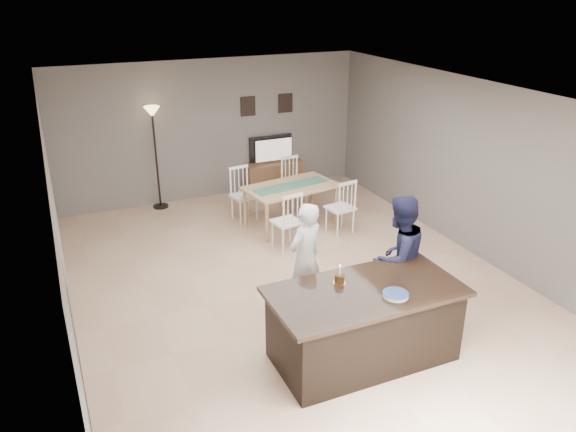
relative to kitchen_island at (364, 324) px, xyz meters
name	(u,v)px	position (x,y,z in m)	size (l,w,h in m)	color
floor	(297,285)	(0.00, 1.80, -0.45)	(8.00, 8.00, 0.00)	tan
room_shell	(298,174)	(0.00, 1.80, 1.22)	(8.00, 8.00, 8.00)	slate
kitchen_island	(364,324)	(0.00, 0.00, 0.00)	(2.15, 1.10, 0.90)	black
tv_console	(274,177)	(1.20, 5.57, -0.15)	(1.20, 0.40, 0.60)	brown
television	(272,149)	(1.20, 5.64, 0.41)	(0.91, 0.12, 0.53)	black
tv_screen_glow	(274,150)	(1.20, 5.56, 0.42)	(0.78, 0.78, 0.00)	orange
picture_frames	(267,105)	(1.15, 5.78, 1.30)	(1.10, 0.02, 0.38)	black
doorway	(79,356)	(-2.99, -0.50, 0.80)	(0.00, 2.10, 2.65)	black
woman	(305,258)	(-0.16, 1.22, 0.29)	(0.55, 0.36, 1.50)	silver
man	(398,258)	(0.85, 0.63, 0.36)	(0.80, 0.62, 1.64)	#1A1B3A
birthday_cake	(340,279)	(-0.20, 0.24, 0.50)	(0.15, 0.15, 0.23)	gold
plate_stack	(396,295)	(0.21, -0.26, 0.47)	(0.28, 0.28, 0.04)	white
dining_table	(291,193)	(0.79, 3.79, 0.16)	(1.79, 2.02, 0.97)	tan
floor_lamp	(154,130)	(-1.15, 5.59, 1.05)	(0.29, 0.29, 1.94)	black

